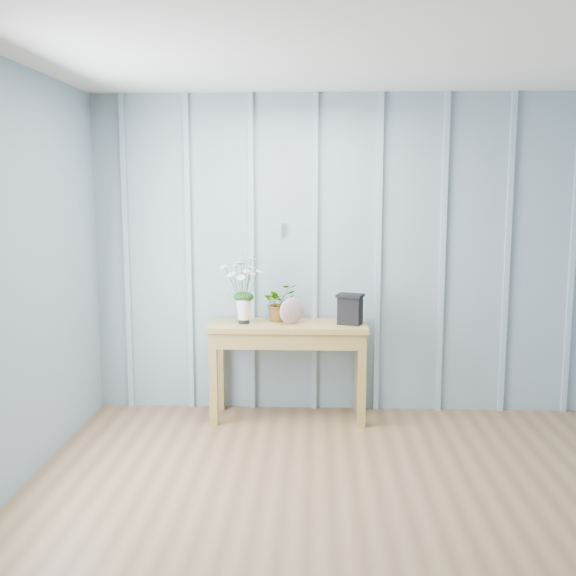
{
  "coord_description": "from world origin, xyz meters",
  "views": [
    {
      "loc": [
        -0.25,
        -3.05,
        1.76
      ],
      "look_at": [
        -0.45,
        1.94,
        1.03
      ],
      "focal_mm": 42.0,
      "sensor_mm": 36.0,
      "label": 1
    }
  ],
  "objects_px": {
    "sideboard": "(288,338)",
    "carved_box": "(350,309)",
    "daisy_vase": "(244,280)",
    "felt_disc_vessel": "(292,311)"
  },
  "relations": [
    {
      "from": "sideboard",
      "to": "daisy_vase",
      "type": "distance_m",
      "value": 0.56
    },
    {
      "from": "sideboard",
      "to": "carved_box",
      "type": "height_order",
      "value": "carved_box"
    },
    {
      "from": "daisy_vase",
      "to": "felt_disc_vessel",
      "type": "distance_m",
      "value": 0.43
    },
    {
      "from": "sideboard",
      "to": "daisy_vase",
      "type": "xyz_separation_m",
      "value": [
        -0.34,
        -0.02,
        0.45
      ]
    },
    {
      "from": "daisy_vase",
      "to": "felt_disc_vessel",
      "type": "relative_size",
      "value": 2.6
    },
    {
      "from": "daisy_vase",
      "to": "carved_box",
      "type": "relative_size",
      "value": 2.3
    },
    {
      "from": "sideboard",
      "to": "felt_disc_vessel",
      "type": "relative_size",
      "value": 5.85
    },
    {
      "from": "daisy_vase",
      "to": "carved_box",
      "type": "xyz_separation_m",
      "value": [
        0.81,
        0.0,
        -0.21
      ]
    },
    {
      "from": "daisy_vase",
      "to": "felt_disc_vessel",
      "type": "bearing_deg",
      "value": -2.38
    },
    {
      "from": "daisy_vase",
      "to": "carved_box",
      "type": "height_order",
      "value": "daisy_vase"
    }
  ]
}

